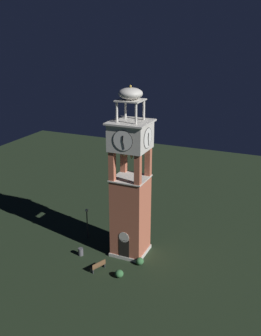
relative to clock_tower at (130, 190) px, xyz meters
name	(u,v)px	position (x,y,z in m)	size (l,w,h in m)	color
ground	(131,252)	(0.00, 0.00, -6.97)	(80.00, 80.00, 0.00)	black
clock_tower	(130,190)	(0.00, 0.00, 0.00)	(3.80, 3.80, 17.27)	#AD5B42
park_bench	(98,266)	(-1.53, -4.29, -6.49)	(1.03, 1.64, 0.95)	brown
lamp_post	(87,218)	(-5.53, 0.70, -4.47)	(0.36, 0.36, 3.57)	black
trash_bin	(81,252)	(-4.44, -2.66, -6.57)	(0.52, 0.52, 0.80)	#4C4C51
shrub_near_entry	(119,274)	(0.80, -4.48, -6.61)	(0.81, 0.81, 0.72)	#336638
shrub_left_of_tower	(140,261)	(1.79, -1.78, -6.61)	(0.78, 0.78, 0.73)	#336638
shrub_behind_bench	(140,234)	(-0.21, 3.12, -6.48)	(0.71, 0.71, 0.98)	#336638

